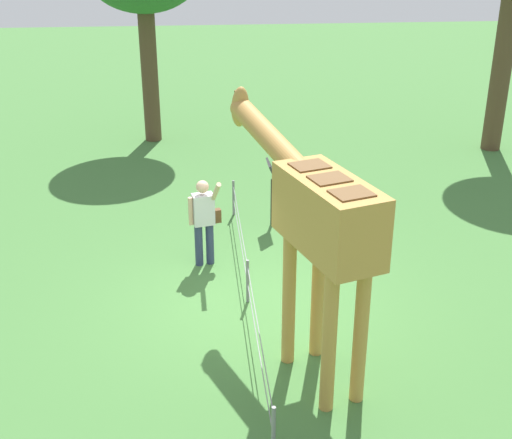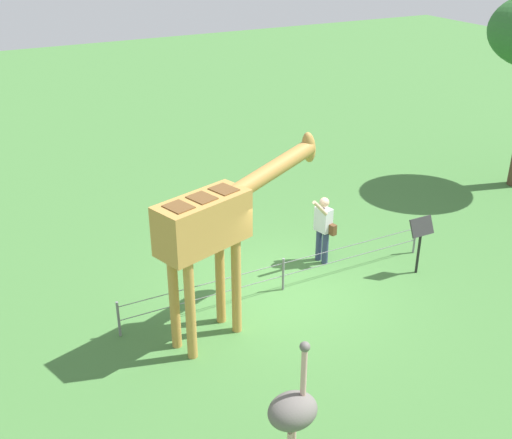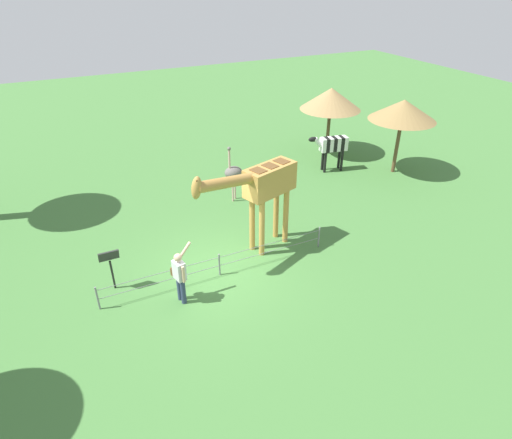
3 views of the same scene
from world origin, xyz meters
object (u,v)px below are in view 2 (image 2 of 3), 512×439
(visitor, at_px, (323,226))
(info_sign, at_px, (421,234))
(giraffe, at_px, (217,224))
(ostrich, at_px, (293,411))

(visitor, height_order, info_sign, visitor)
(giraffe, xyz_separation_m, visitor, (3.14, 1.34, -1.36))
(giraffe, bearing_deg, info_sign, -0.29)
(ostrich, height_order, info_sign, ostrich)
(ostrich, xyz_separation_m, info_sign, (5.25, 3.54, -0.23))
(info_sign, bearing_deg, giraffe, 179.71)
(visitor, xyz_separation_m, ostrich, (-3.66, -4.91, 0.27))
(giraffe, relative_size, ostrich, 1.67)
(giraffe, bearing_deg, ostrich, -98.27)
(visitor, height_order, ostrich, ostrich)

